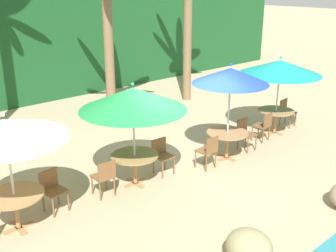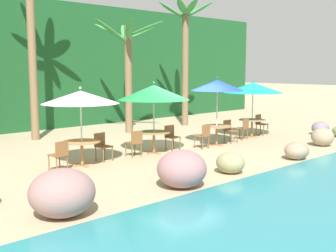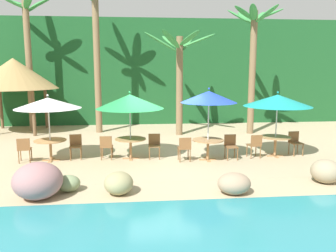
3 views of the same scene
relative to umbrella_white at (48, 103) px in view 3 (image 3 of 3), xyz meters
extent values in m
plane|color=tan|center=(3.94, -0.11, -2.03)|extent=(120.00, 120.00, 0.00)
cube|color=tan|center=(3.94, -0.11, -2.03)|extent=(18.00, 5.20, 0.01)
cube|color=#194C23|center=(3.94, 8.89, 0.97)|extent=(28.00, 2.40, 6.00)
ellipsoid|color=gray|center=(8.33, -3.18, -1.70)|extent=(0.83, 0.82, 0.68)
ellipsoid|color=#9B8267|center=(5.49, -3.80, -1.76)|extent=(0.86, 0.73, 0.56)
ellipsoid|color=#948E61|center=(2.52, -3.53, -1.74)|extent=(0.75, 0.81, 0.59)
ellipsoid|color=gray|center=(1.18, -3.20, -1.82)|extent=(0.64, 0.54, 0.44)
ellipsoid|color=#9B6D6D|center=(0.54, -3.64, -1.58)|extent=(1.22, 1.20, 0.92)
cylinder|color=silver|center=(0.00, 0.00, -0.97)|extent=(0.04, 0.04, 2.14)
cone|color=white|center=(0.00, 0.00, 0.00)|extent=(2.25, 2.25, 0.37)
sphere|color=white|center=(0.00, 0.00, 0.27)|extent=(0.07, 0.07, 0.07)
cube|color=#A37547|center=(0.00, 0.00, -2.02)|extent=(0.60, 0.12, 0.03)
cube|color=#A37547|center=(0.00, 0.00, -2.02)|extent=(0.12, 0.60, 0.03)
cylinder|color=#A37547|center=(0.00, 0.00, -1.66)|extent=(0.09, 0.09, 0.71)
cylinder|color=#A37547|center=(0.00, 0.00, -1.31)|extent=(1.10, 1.10, 0.03)
cylinder|color=brown|center=(1.04, -0.06, -1.81)|extent=(0.04, 0.04, 0.45)
cylinder|color=brown|center=(0.69, -0.10, -1.81)|extent=(0.04, 0.04, 0.45)
cylinder|color=brown|center=(1.00, 0.30, -1.81)|extent=(0.04, 0.04, 0.45)
cylinder|color=brown|center=(0.65, 0.26, -1.81)|extent=(0.04, 0.04, 0.45)
cube|color=brown|center=(0.84, 0.10, -1.57)|extent=(0.47, 0.47, 0.03)
cube|color=brown|center=(0.82, 0.30, -1.37)|extent=(0.42, 0.08, 0.42)
cylinder|color=brown|center=(-1.04, 0.04, -1.81)|extent=(0.04, 0.04, 0.45)
cylinder|color=brown|center=(-0.69, 0.09, -1.81)|extent=(0.04, 0.04, 0.45)
cylinder|color=brown|center=(-1.00, -0.31, -1.81)|extent=(0.04, 0.04, 0.45)
cylinder|color=brown|center=(-0.64, -0.27, -1.81)|extent=(0.04, 0.04, 0.45)
cube|color=brown|center=(-0.84, -0.11, -1.57)|extent=(0.47, 0.47, 0.03)
cube|color=brown|center=(-0.82, -0.31, -1.37)|extent=(0.42, 0.09, 0.42)
cylinder|color=silver|center=(2.79, -0.01, -0.95)|extent=(0.04, 0.04, 2.17)
cone|color=#238E47|center=(2.79, -0.01, 0.03)|extent=(2.39, 2.39, 0.50)
sphere|color=#238E47|center=(2.79, -0.01, 0.36)|extent=(0.07, 0.07, 0.07)
cube|color=#A37547|center=(2.79, -0.01, -2.02)|extent=(0.60, 0.12, 0.03)
cube|color=#A37547|center=(2.79, -0.01, -2.02)|extent=(0.12, 0.60, 0.03)
cylinder|color=#A37547|center=(2.79, -0.01, -1.66)|extent=(0.09, 0.09, 0.71)
cylinder|color=#A37547|center=(2.79, -0.01, -1.31)|extent=(1.10, 1.10, 0.03)
cylinder|color=brown|center=(3.81, -0.24, -1.81)|extent=(0.04, 0.04, 0.45)
cylinder|color=brown|center=(3.46, -0.22, -1.81)|extent=(0.04, 0.04, 0.45)
cylinder|color=brown|center=(3.83, 0.12, -1.81)|extent=(0.04, 0.04, 0.45)
cylinder|color=brown|center=(3.47, 0.13, -1.81)|extent=(0.04, 0.04, 0.45)
cube|color=brown|center=(3.64, -0.05, -1.57)|extent=(0.44, 0.44, 0.03)
cube|color=brown|center=(3.65, 0.15, -1.37)|extent=(0.42, 0.06, 0.42)
cylinder|color=brown|center=(1.77, 0.22, -1.81)|extent=(0.04, 0.04, 0.45)
cylinder|color=brown|center=(2.13, 0.20, -1.81)|extent=(0.04, 0.04, 0.45)
cylinder|color=brown|center=(1.76, -0.14, -1.81)|extent=(0.04, 0.04, 0.45)
cylinder|color=brown|center=(2.11, -0.16, -1.81)|extent=(0.04, 0.04, 0.45)
cube|color=brown|center=(1.94, 0.03, -1.57)|extent=(0.44, 0.44, 0.03)
cube|color=brown|center=(1.93, -0.17, -1.37)|extent=(0.42, 0.06, 0.42)
cylinder|color=silver|center=(5.51, -0.45, -0.86)|extent=(0.04, 0.04, 2.35)
cone|color=blue|center=(5.51, -0.45, 0.21)|extent=(1.95, 1.95, 0.40)
sphere|color=blue|center=(5.51, -0.45, 0.49)|extent=(0.07, 0.07, 0.07)
cube|color=#A37547|center=(5.51, -0.45, -2.02)|extent=(0.60, 0.12, 0.03)
cube|color=#A37547|center=(5.51, -0.45, -2.02)|extent=(0.12, 0.60, 0.03)
cylinder|color=#A37547|center=(5.51, -0.45, -1.66)|extent=(0.09, 0.09, 0.71)
cylinder|color=#A37547|center=(5.51, -0.45, -1.31)|extent=(1.10, 1.10, 0.03)
cylinder|color=brown|center=(6.54, -0.62, -1.81)|extent=(0.04, 0.04, 0.45)
cylinder|color=brown|center=(6.18, -0.63, -1.81)|extent=(0.04, 0.04, 0.45)
cylinder|color=brown|center=(6.54, -0.27, -1.81)|extent=(0.04, 0.04, 0.45)
cylinder|color=brown|center=(6.18, -0.27, -1.81)|extent=(0.04, 0.04, 0.45)
cube|color=brown|center=(6.36, -0.45, -1.57)|extent=(0.42, 0.42, 0.03)
cube|color=brown|center=(6.36, -0.25, -1.37)|extent=(0.42, 0.04, 0.42)
cylinder|color=brown|center=(4.47, -0.31, -1.81)|extent=(0.04, 0.04, 0.45)
cylinder|color=brown|center=(4.83, -0.30, -1.81)|extent=(0.04, 0.04, 0.45)
cylinder|color=brown|center=(4.49, -0.67, -1.81)|extent=(0.04, 0.04, 0.45)
cylinder|color=brown|center=(4.85, -0.65, -1.81)|extent=(0.04, 0.04, 0.45)
cube|color=brown|center=(4.66, -0.48, -1.57)|extent=(0.44, 0.44, 0.03)
cube|color=brown|center=(4.67, -0.68, -1.37)|extent=(0.42, 0.05, 0.42)
cylinder|color=silver|center=(8.09, -0.16, -0.95)|extent=(0.04, 0.04, 2.17)
cone|color=teal|center=(8.09, -0.16, 0.03)|extent=(2.44, 2.44, 0.42)
sphere|color=teal|center=(8.09, -0.16, 0.33)|extent=(0.07, 0.07, 0.07)
cube|color=#A37547|center=(8.09, -0.16, -2.02)|extent=(0.60, 0.12, 0.03)
cube|color=#A37547|center=(8.09, -0.16, -2.02)|extent=(0.12, 0.60, 0.03)
cylinder|color=#A37547|center=(8.09, -0.16, -1.66)|extent=(0.09, 0.09, 0.71)
cylinder|color=#A37547|center=(8.09, -0.16, -1.31)|extent=(1.10, 1.10, 0.03)
cylinder|color=brown|center=(9.13, -0.23, -1.81)|extent=(0.04, 0.04, 0.45)
cylinder|color=brown|center=(8.78, -0.27, -1.81)|extent=(0.04, 0.04, 0.45)
cylinder|color=brown|center=(9.09, 0.12, -1.81)|extent=(0.04, 0.04, 0.45)
cylinder|color=brown|center=(8.74, 0.08, -1.81)|extent=(0.04, 0.04, 0.45)
cube|color=brown|center=(8.93, -0.08, -1.57)|extent=(0.46, 0.46, 0.03)
cube|color=brown|center=(8.91, 0.12, -1.37)|extent=(0.42, 0.08, 0.42)
cylinder|color=brown|center=(7.05, -0.10, -1.81)|extent=(0.04, 0.04, 0.45)
cylinder|color=brown|center=(7.40, -0.06, -1.81)|extent=(0.04, 0.04, 0.45)
cylinder|color=brown|center=(7.09, -0.46, -1.81)|extent=(0.04, 0.04, 0.45)
cylinder|color=brown|center=(7.44, -0.41, -1.81)|extent=(0.04, 0.04, 0.45)
cube|color=brown|center=(7.24, -0.26, -1.57)|extent=(0.47, 0.47, 0.03)
cube|color=brown|center=(7.27, -0.46, -1.37)|extent=(0.42, 0.08, 0.42)
cylinder|color=brown|center=(-2.37, 6.26, 1.28)|extent=(0.32, 0.32, 6.63)
ellipsoid|color=#388942|center=(-1.66, 6.28, 4.35)|extent=(1.33, 0.39, 0.76)
ellipsoid|color=#388942|center=(-2.10, 6.92, 4.32)|extent=(0.81, 1.32, 0.85)
ellipsoid|color=#388942|center=(-2.94, 6.69, 4.45)|extent=(1.34, 1.13, 0.51)
ellipsoid|color=#388942|center=(-2.98, 5.89, 4.39)|extent=(1.35, 1.00, 0.68)
ellipsoid|color=#388942|center=(-2.05, 5.63, 4.37)|extent=(0.93, 1.36, 0.72)
cylinder|color=brown|center=(1.14, 5.39, 1.46)|extent=(0.32, 0.32, 6.99)
cylinder|color=brown|center=(5.11, 4.37, 0.31)|extent=(0.32, 0.32, 4.69)
ellipsoid|color=#388942|center=(6.00, 4.42, 2.47)|extent=(1.72, 0.44, 0.76)
ellipsoid|color=#388942|center=(5.55, 5.15, 2.39)|extent=(1.10, 1.56, 1.01)
ellipsoid|color=#388942|center=(4.76, 5.19, 2.46)|extent=(0.99, 1.69, 0.82)
ellipsoid|color=#388942|center=(4.22, 4.38, 2.40)|extent=(1.61, 0.37, 0.99)
ellipsoid|color=#388942|center=(4.63, 3.62, 2.46)|extent=(1.20, 1.62, 0.82)
ellipsoid|color=#388942|center=(5.43, 3.54, 2.50)|extent=(0.96, 1.75, 0.66)
cylinder|color=brown|center=(8.69, 4.40, 0.93)|extent=(0.32, 0.32, 5.93)
ellipsoid|color=#388942|center=(9.39, 4.33, 3.70)|extent=(1.39, 0.50, 0.63)
ellipsoid|color=#388942|center=(9.13, 4.96, 3.64)|extent=(1.09, 1.24, 0.78)
ellipsoid|color=#388942|center=(8.46, 5.07, 3.63)|extent=(0.76, 1.34, 0.80)
ellipsoid|color=#388942|center=(8.07, 4.75, 3.63)|extent=(1.30, 0.93, 0.82)
ellipsoid|color=#388942|center=(8.08, 4.04, 3.70)|extent=(1.35, 1.01, 0.64)
ellipsoid|color=#388942|center=(8.41, 3.75, 3.69)|extent=(0.86, 1.38, 0.67)
ellipsoid|color=#388942|center=(9.05, 3.80, 3.65)|extent=(0.98, 1.31, 0.76)
cylinder|color=brown|center=(-4.21, 7.07, -0.93)|extent=(0.16, 0.16, 2.20)
cylinder|color=brown|center=(-1.86, 7.07, -0.93)|extent=(0.16, 0.16, 2.20)
cylinder|color=brown|center=(-1.86, 4.72, -0.93)|extent=(0.16, 0.16, 2.20)
cone|color=#9E7F4C|center=(-3.03, 5.89, 0.93)|extent=(4.28, 4.28, 1.52)
camera|label=1|loc=(-2.34, -6.99, 2.48)|focal=44.05mm
camera|label=2|loc=(-6.58, -10.86, 0.83)|focal=46.03mm
camera|label=3|loc=(2.98, -12.11, 1.18)|focal=36.83mm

